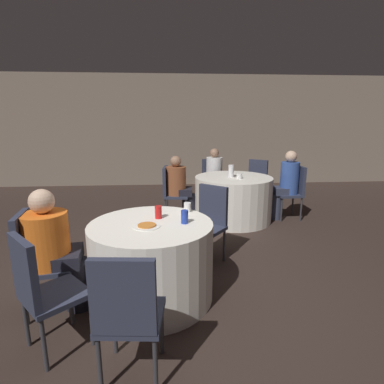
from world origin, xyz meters
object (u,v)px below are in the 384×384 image
table_near (152,261)px  chair_far_east (294,188)px  person_white_shirt (215,178)px  person_blue_shirt (285,186)px  chair_near_northeast (209,217)px  chair_far_northeast (256,179)px  bottle_far (231,171)px  soda_can_red (158,212)px  chair_near_south (128,310)px  pizza_plate_near (147,226)px  person_floral_shirt (180,188)px  soda_can_blue (185,217)px  chair_near_west (36,255)px  chair_far_north (212,178)px  person_orange_shirt (55,249)px  chair_far_west (170,189)px  chair_near_southwest (40,286)px

table_near → chair_far_east: size_ratio=1.25×
person_white_shirt → person_blue_shirt: bearing=129.9°
chair_near_northeast → chair_far_northeast: bearing=-77.7°
bottle_far → chair_near_northeast: bearing=-110.5°
chair_far_northeast → soda_can_red: bearing=95.2°
person_blue_shirt → person_white_shirt: (-1.07, 0.86, -0.01)m
chair_near_south → pizza_plate_near: size_ratio=3.71×
table_near → chair_far_northeast: (1.87, 3.09, 0.17)m
person_white_shirt → person_floral_shirt: bearing=36.7°
person_blue_shirt → pizza_plate_near: (-2.16, -2.34, 0.17)m
table_near → chair_far_east: 3.23m
table_near → pizza_plate_near: pizza_plate_near is taller
chair_far_northeast → person_floral_shirt: person_floral_shirt is taller
soda_can_blue → soda_can_red: bearing=146.2°
chair_near_west → person_white_shirt: 3.85m
table_near → soda_can_blue: soda_can_blue is taller
chair_far_north → chair_near_south: bearing=64.0°
chair_far_northeast → chair_near_northeast: bearing=98.8°
chair_far_northeast → person_orange_shirt: bearing=86.9°
soda_can_blue → chair_far_north: bearing=77.7°
person_floral_shirt → person_orange_shirt: (-1.16, -2.45, 0.02)m
chair_far_west → bottle_far: size_ratio=4.45×
chair_near_west → soda_can_blue: bearing=87.0°
pizza_plate_near → soda_can_red: soda_can_red is taller
bottle_far → chair_near_southwest: bearing=-123.6°
chair_far_west → chair_near_northeast: bearing=21.1°
chair_far_west → person_orange_shirt: (-1.00, -2.46, 0.04)m
person_floral_shirt → person_orange_shirt: person_orange_shirt is taller
chair_near_south → chair_far_west: size_ratio=1.00×
table_near → chair_near_southwest: size_ratio=1.25×
person_floral_shirt → soda_can_blue: (-0.04, -2.34, 0.25)m
chair_far_east → person_white_shirt: 1.50m
chair_near_south → person_blue_shirt: 3.92m
chair_near_northeast → person_floral_shirt: (-0.29, 1.57, 0.02)m
chair_far_north → person_blue_shirt: person_blue_shirt is taller
chair_far_west → pizza_plate_near: size_ratio=3.71×
chair_far_west → person_blue_shirt: 1.95m
chair_near_southwest → soda_can_red: chair_near_southwest is taller
chair_near_northeast → person_blue_shirt: 2.12m
chair_near_west → person_floral_shirt: person_floral_shirt is taller
chair_near_southwest → chair_far_west: bearing=120.9°
chair_far_north → chair_near_west: bearing=48.4°
bottle_far → soda_can_red: bearing=-118.3°
soda_can_blue → chair_far_northeast: bearing=63.3°
chair_near_northeast → chair_near_west: same height
soda_can_blue → pizza_plate_near: bearing=-169.7°
chair_near_west → soda_can_blue: 1.31m
chair_far_northeast → pizza_plate_near: size_ratio=3.71×
pizza_plate_near → chair_far_east: bearing=45.2°
chair_far_north → person_white_shirt: bearing=90.0°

